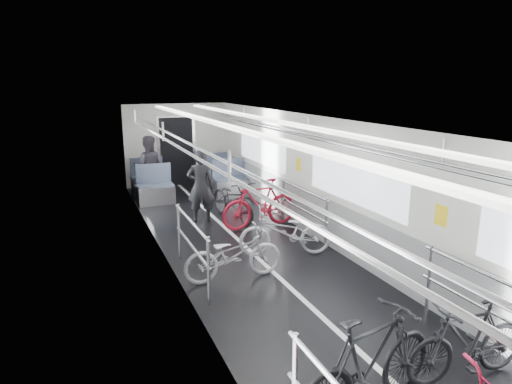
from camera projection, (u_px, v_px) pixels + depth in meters
car_shell at (236, 183)px, 8.79m from camera, size 3.02×14.01×2.41m
bike_left_mid at (369, 364)px, 4.17m from camera, size 1.80×0.85×1.04m
bike_left_far at (233, 254)px, 7.09m from camera, size 1.59×0.57×0.83m
bike_right_near at (468, 341)px, 4.69m from camera, size 1.49×0.52×0.88m
bike_right_mid at (286, 232)px, 8.06m from camera, size 1.75×0.99×0.87m
bike_right_far at (260, 204)px, 9.60m from camera, size 1.77×0.64×1.04m
bike_aisle at (233, 200)px, 10.19m from camera, size 0.93×1.82×0.91m
person_standing at (201, 186)px, 9.94m from camera, size 0.65×0.50×1.61m
person_seated at (149, 167)px, 11.99m from camera, size 0.92×0.78×1.66m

